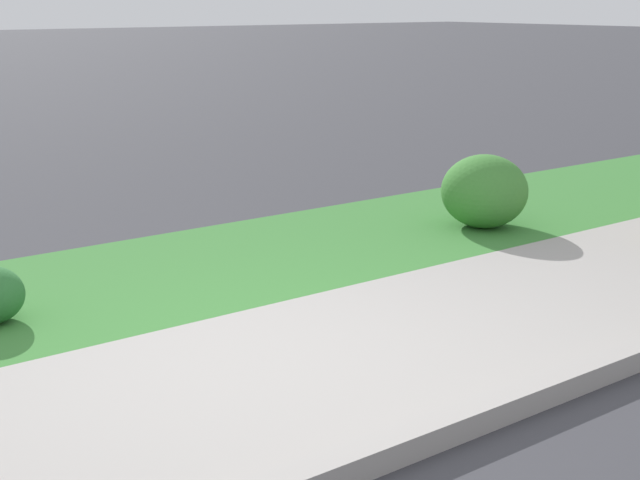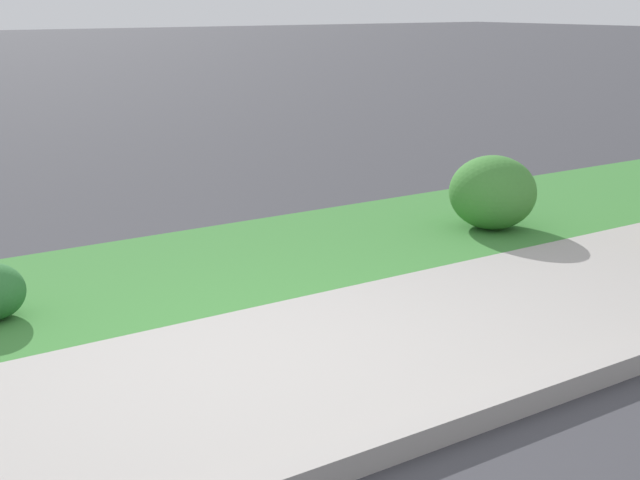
# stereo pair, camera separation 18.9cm
# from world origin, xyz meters

# --- Properties ---
(ground_plane) EXTENTS (120.00, 120.00, 0.00)m
(ground_plane) POSITION_xyz_m (0.00, 0.00, 0.00)
(ground_plane) COLOR #38383D
(sidewalk_pavement) EXTENTS (18.00, 1.94, 0.01)m
(sidewalk_pavement) POSITION_xyz_m (0.00, 0.00, 0.01)
(sidewalk_pavement) COLOR #9E9993
(sidewalk_pavement) RESTS_ON ground
(grass_verge) EXTENTS (18.00, 2.10, 0.01)m
(grass_verge) POSITION_xyz_m (0.00, 2.02, 0.00)
(grass_verge) COLOR #387A33
(grass_verge) RESTS_ON ground
(street_curb) EXTENTS (18.00, 0.16, 0.12)m
(street_curb) POSITION_xyz_m (0.00, -1.05, 0.06)
(street_curb) COLOR #9E9993
(street_curb) RESTS_ON ground
(shrub_bush_far_verge) EXTENTS (0.76, 0.76, 0.65)m
(shrub_bush_far_verge) POSITION_xyz_m (3.13, 1.61, 0.32)
(shrub_bush_far_verge) COLOR #3D7F33
(shrub_bush_far_verge) RESTS_ON ground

